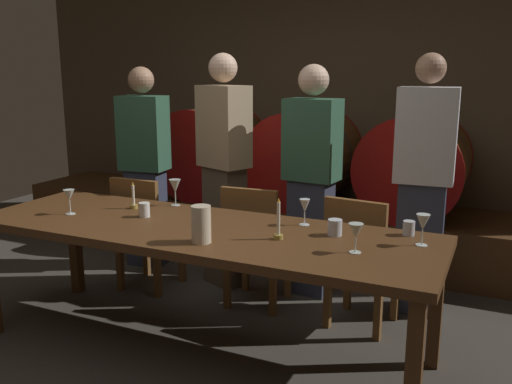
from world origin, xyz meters
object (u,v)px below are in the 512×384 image
at_px(candle_right, 278,227).
at_px(cup_left, 144,210).
at_px(chair_right, 360,257).
at_px(wine_glass_center, 305,207).
at_px(guest_center_left, 224,169).
at_px(wine_glass_far_left, 69,196).
at_px(dining_table, 198,238).
at_px(chair_center, 255,241).
at_px(cup_center, 335,227).
at_px(cup_right, 409,228).
at_px(candle_left, 134,201).
at_px(wine_barrel_right, 415,165).
at_px(guest_far_right, 423,185).
at_px(wine_barrel_center, 305,157).
at_px(chair_left, 144,228).
at_px(wine_barrel_left, 212,151).
at_px(pitcher, 201,224).
at_px(wine_glass_left, 175,187).
at_px(guest_center_right, 311,179).
at_px(wine_glass_far_right, 423,223).
at_px(guest_far_left, 145,166).
at_px(wine_glass_right, 356,232).

bearing_deg(candle_right, cup_left, 175.17).
bearing_deg(chair_right, wine_glass_center, 64.80).
relative_size(guest_center_left, wine_glass_far_left, 11.31).
height_order(wine_glass_far_left, wine_glass_center, wine_glass_far_left).
distance_m(dining_table, cup_left, 0.43).
distance_m(chair_center, cup_center, 0.96).
xyz_separation_m(guest_center_left, cup_right, (1.49, -0.67, -0.11)).
bearing_deg(chair_center, wine_glass_center, 137.51).
bearing_deg(guest_center_left, candle_left, 94.93).
bearing_deg(wine_barrel_right, candle_right, -100.63).
relative_size(guest_far_right, cup_left, 19.66).
height_order(wine_barrel_center, cup_center, wine_barrel_center).
height_order(chair_left, guest_far_right, guest_far_right).
xyz_separation_m(wine_barrel_left, cup_right, (2.16, -1.68, -0.07)).
bearing_deg(wine_barrel_left, chair_right, -36.41).
height_order(chair_left, cup_center, chair_left).
bearing_deg(pitcher, wine_glass_left, 132.08).
distance_m(guest_center_right, cup_center, 1.05).
relative_size(wine_barrel_center, chair_right, 1.01).
height_order(candle_right, wine_glass_far_left, candle_right).
bearing_deg(wine_barrel_center, cup_center, -65.68).
bearing_deg(wine_barrel_right, wine_glass_far_left, -130.03).
bearing_deg(wine_glass_far_right, guest_far_left, 158.69).
height_order(wine_glass_left, wine_glass_far_right, wine_glass_left).
xyz_separation_m(guest_center_left, guest_center_right, (0.66, 0.10, -0.04)).
height_order(guest_center_right, candle_right, guest_center_right).
xyz_separation_m(guest_center_right, wine_glass_far_left, (-1.17, -1.20, 0.01)).
distance_m(chair_left, candle_left, 0.61).
relative_size(wine_barrel_left, cup_right, 11.10).
bearing_deg(wine_glass_far_left, chair_center, 40.94).
height_order(dining_table, chair_right, chair_right).
height_order(guest_center_left, wine_glass_right, guest_center_left).
bearing_deg(wine_glass_center, chair_left, 165.92).
bearing_deg(dining_table, cup_right, 16.60).
bearing_deg(wine_glass_left, wine_glass_center, -5.33).
relative_size(chair_right, wine_glass_far_left, 5.61).
bearing_deg(wine_glass_far_right, cup_left, -175.45).
bearing_deg(wine_glass_far_right, chair_right, 131.52).
height_order(candle_left, cup_center, candle_left).
relative_size(wine_barrel_right, cup_left, 9.98).
relative_size(wine_glass_center, wine_glass_right, 1.04).
relative_size(chair_center, wine_glass_left, 4.98).
distance_m(chair_right, guest_far_right, 0.67).
height_order(guest_far_left, candle_left, guest_far_left).
bearing_deg(cup_right, guest_far_left, 161.32).
distance_m(cup_left, cup_right, 1.57).
bearing_deg(guest_center_left, wine_barrel_right, -119.56).
relative_size(guest_far_right, candle_right, 7.73).
xyz_separation_m(guest_center_right, cup_right, (0.83, -0.77, -0.06)).
relative_size(guest_center_right, candle_left, 9.53).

